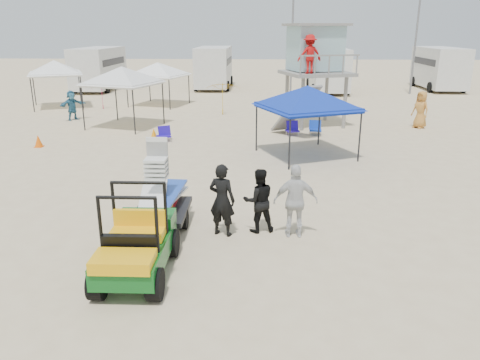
{
  "coord_description": "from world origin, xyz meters",
  "views": [
    {
      "loc": [
        1.0,
        -7.33,
        4.65
      ],
      "look_at": [
        0.5,
        3.0,
        1.3
      ],
      "focal_mm": 35.0,
      "sensor_mm": 36.0,
      "label": 1
    }
  ],
  "objects_px": {
    "utility_cart": "(134,237)",
    "man_left": "(222,200)",
    "lifeguard_tower": "(315,52)",
    "canopy_blue": "(308,90)",
    "surf_trailer": "(160,197)"
  },
  "relations": [
    {
      "from": "utility_cart",
      "to": "man_left",
      "type": "bearing_deg",
      "value": 53.21
    },
    {
      "from": "lifeguard_tower",
      "to": "canopy_blue",
      "type": "height_order",
      "value": "lifeguard_tower"
    },
    {
      "from": "utility_cart",
      "to": "lifeguard_tower",
      "type": "bearing_deg",
      "value": 72.42
    },
    {
      "from": "utility_cart",
      "to": "canopy_blue",
      "type": "xyz_separation_m",
      "value": [
        4.08,
        9.39,
        1.68
      ]
    },
    {
      "from": "utility_cart",
      "to": "surf_trailer",
      "type": "bearing_deg",
      "value": 89.91
    },
    {
      "from": "man_left",
      "to": "canopy_blue",
      "type": "xyz_separation_m",
      "value": [
        2.56,
        7.36,
        1.65
      ]
    },
    {
      "from": "lifeguard_tower",
      "to": "man_left",
      "type": "bearing_deg",
      "value": -104.16
    },
    {
      "from": "surf_trailer",
      "to": "lifeguard_tower",
      "type": "relative_size",
      "value": 0.48
    },
    {
      "from": "utility_cart",
      "to": "man_left",
      "type": "height_order",
      "value": "utility_cart"
    },
    {
      "from": "utility_cart",
      "to": "man_left",
      "type": "relative_size",
      "value": 1.36
    },
    {
      "from": "man_left",
      "to": "lifeguard_tower",
      "type": "distance_m",
      "value": 14.27
    },
    {
      "from": "surf_trailer",
      "to": "canopy_blue",
      "type": "distance_m",
      "value": 8.33
    },
    {
      "from": "surf_trailer",
      "to": "lifeguard_tower",
      "type": "bearing_deg",
      "value": 69.59
    },
    {
      "from": "man_left",
      "to": "surf_trailer",
      "type": "bearing_deg",
      "value": 7.17
    },
    {
      "from": "surf_trailer",
      "to": "canopy_blue",
      "type": "xyz_separation_m",
      "value": [
        4.08,
        7.06,
        1.71
      ]
    }
  ]
}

